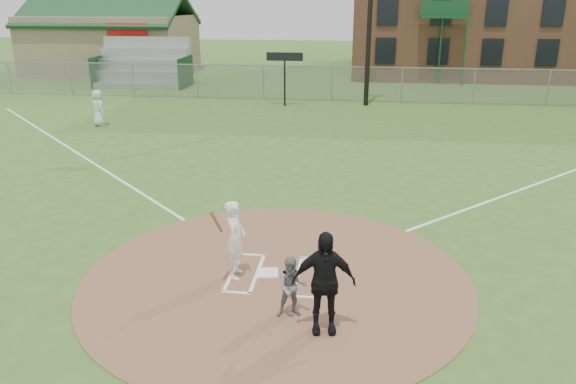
# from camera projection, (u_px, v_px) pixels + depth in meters

# --- Properties ---
(ground) EXTENTS (140.00, 140.00, 0.00)m
(ground) POSITION_uv_depth(u_px,v_px,m) (276.00, 278.00, 12.19)
(ground) COLOR #365C1F
(ground) RESTS_ON ground
(dirt_circle) EXTENTS (8.40, 8.40, 0.02)m
(dirt_circle) POSITION_uv_depth(u_px,v_px,m) (276.00, 278.00, 12.19)
(dirt_circle) COLOR brown
(dirt_circle) RESTS_ON ground
(home_plate) EXTENTS (0.54, 0.54, 0.03)m
(home_plate) POSITION_uv_depth(u_px,v_px,m) (267.00, 273.00, 12.36)
(home_plate) COLOR white
(home_plate) RESTS_ON dirt_circle
(foul_line_first) EXTENTS (17.04, 17.04, 0.01)m
(foul_line_first) POSITION_uv_depth(u_px,v_px,m) (569.00, 172.00, 19.54)
(foul_line_first) COLOR white
(foul_line_first) RESTS_ON ground
(foul_line_third) EXTENTS (17.04, 17.04, 0.01)m
(foul_line_third) POSITION_uv_depth(u_px,v_px,m) (80.00, 155.00, 21.69)
(foul_line_third) COLOR white
(foul_line_third) RESTS_ON ground
(catcher) EXTENTS (0.68, 0.58, 1.21)m
(catcher) POSITION_uv_depth(u_px,v_px,m) (292.00, 287.00, 10.55)
(catcher) COLOR slate
(catcher) RESTS_ON dirt_circle
(umpire) EXTENTS (1.19, 0.61, 1.95)m
(umpire) POSITION_uv_depth(u_px,v_px,m) (324.00, 282.00, 9.96)
(umpire) COLOR black
(umpire) RESTS_ON dirt_circle
(ondeck_player) EXTENTS (0.97, 0.95, 1.68)m
(ondeck_player) POSITION_uv_depth(u_px,v_px,m) (98.00, 108.00, 26.32)
(ondeck_player) COLOR silver
(ondeck_player) RESTS_ON ground
(batters_boxes) EXTENTS (2.08, 1.88, 0.01)m
(batters_boxes) POSITION_uv_depth(u_px,v_px,m) (277.00, 274.00, 12.32)
(batters_boxes) COLOR white
(batters_boxes) RESTS_ON dirt_circle
(batter_at_plate) EXTENTS (0.58, 1.02, 1.78)m
(batter_at_plate) POSITION_uv_depth(u_px,v_px,m) (235.00, 239.00, 11.98)
(batter_at_plate) COLOR white
(batter_at_plate) RESTS_ON dirt_circle
(outfield_fence) EXTENTS (56.08, 0.08, 2.03)m
(outfield_fence) POSITION_uv_depth(u_px,v_px,m) (332.00, 84.00, 32.46)
(outfield_fence) COLOR slate
(outfield_fence) RESTS_ON ground
(bleachers) EXTENTS (6.08, 3.20, 3.20)m
(bleachers) POSITION_uv_depth(u_px,v_px,m) (142.00, 63.00, 37.75)
(bleachers) COLOR #B7BABF
(bleachers) RESTS_ON ground
(clubhouse) EXTENTS (12.20, 8.71, 6.23)m
(clubhouse) POSITION_uv_depth(u_px,v_px,m) (112.00, 42.00, 44.45)
(clubhouse) COLOR gray
(clubhouse) RESTS_ON ground
(scoreboard_sign) EXTENTS (2.00, 0.10, 2.93)m
(scoreboard_sign) POSITION_uv_depth(u_px,v_px,m) (285.00, 62.00, 30.62)
(scoreboard_sign) COLOR black
(scoreboard_sign) RESTS_ON ground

